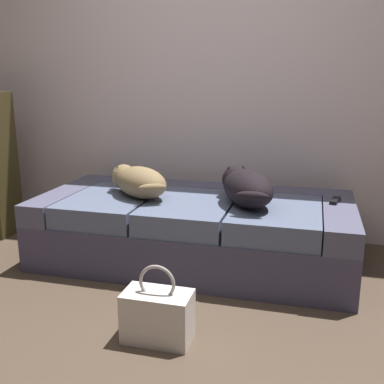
# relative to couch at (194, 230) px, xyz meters

# --- Properties ---
(ground_plane) EXTENTS (10.00, 10.00, 0.00)m
(ground_plane) POSITION_rel_couch_xyz_m (0.00, -1.12, -0.22)
(ground_plane) COLOR #4E3D2F
(back_wall) EXTENTS (6.40, 0.10, 2.80)m
(back_wall) POSITION_rel_couch_xyz_m (0.00, 0.68, 1.18)
(back_wall) COLOR white
(back_wall) RESTS_ON ground
(couch) EXTENTS (2.03, 0.96, 0.44)m
(couch) POSITION_rel_couch_xyz_m (0.00, 0.00, 0.00)
(couch) COLOR #45415D
(couch) RESTS_ON ground
(dog_tan) EXTENTS (0.54, 0.46, 0.20)m
(dog_tan) POSITION_rel_couch_xyz_m (-0.37, -0.06, 0.32)
(dog_tan) COLOR olive
(dog_tan) RESTS_ON couch
(dog_dark) EXTENTS (0.47, 0.61, 0.22)m
(dog_dark) POSITION_rel_couch_xyz_m (0.35, -0.07, 0.33)
(dog_dark) COLOR black
(dog_dark) RESTS_ON couch
(tv_remote) EXTENTS (0.07, 0.16, 0.02)m
(tv_remote) POSITION_rel_couch_xyz_m (0.89, 0.12, 0.23)
(tv_remote) COLOR black
(tv_remote) RESTS_ON couch
(handbag) EXTENTS (0.32, 0.18, 0.38)m
(handbag) POSITION_rel_couch_xyz_m (0.08, -0.97, -0.09)
(handbag) COLOR silver
(handbag) RESTS_ON ground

